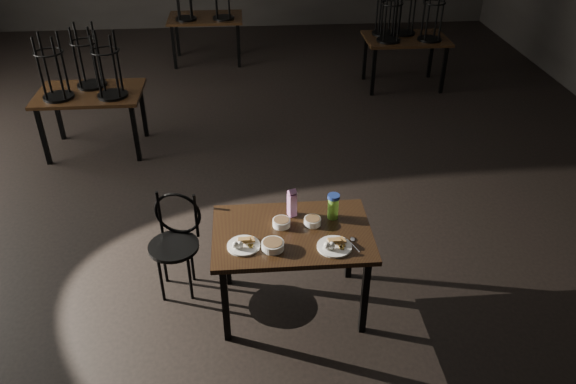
{
  "coord_description": "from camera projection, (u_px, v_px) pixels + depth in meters",
  "views": [
    {
      "loc": [
        0.14,
        -5.29,
        3.28
      ],
      "look_at": [
        0.44,
        -1.52,
        0.85
      ],
      "focal_mm": 35.0,
      "sensor_mm": 36.0,
      "label": 1
    }
  ],
  "objects": [
    {
      "name": "bentwood_chair",
      "position": [
        176.0,
        236.0,
        4.56
      ],
      "size": [
        0.44,
        0.43,
        0.87
      ],
      "rotation": [
        0.0,
        0.0,
        -0.22
      ],
      "color": "black",
      "rests_on": "ground"
    },
    {
      "name": "bg_table_left",
      "position": [
        88.0,
        90.0,
        6.46
      ],
      "size": [
        1.2,
        0.8,
        1.48
      ],
      "color": "black",
      "rests_on": "ground"
    },
    {
      "name": "spoon",
      "position": [
        353.0,
        240.0,
        4.12
      ],
      "size": [
        0.06,
        0.19,
        0.01
      ],
      "color": "silver",
      "rests_on": "main_table"
    },
    {
      "name": "bowl_far",
      "position": [
        312.0,
        221.0,
        4.29
      ],
      "size": [
        0.13,
        0.13,
        0.05
      ],
      "color": "white",
      "rests_on": "main_table"
    },
    {
      "name": "plate_right",
      "position": [
        334.0,
        245.0,
        4.04
      ],
      "size": [
        0.25,
        0.25,
        0.08
      ],
      "color": "white",
      "rests_on": "main_table"
    },
    {
      "name": "bg_table_far",
      "position": [
        205.0,
        17.0,
        9.1
      ],
      "size": [
        1.2,
        0.8,
        1.48
      ],
      "color": "black",
      "rests_on": "ground"
    },
    {
      "name": "bg_table_right",
      "position": [
        404.0,
        34.0,
        8.18
      ],
      "size": [
        1.2,
        0.8,
        1.48
      ],
      "color": "black",
      "rests_on": "ground"
    },
    {
      "name": "juice_carton",
      "position": [
        292.0,
        203.0,
        4.34
      ],
      "size": [
        0.08,
        0.08,
        0.24
      ],
      "color": "#911A80",
      "rests_on": "main_table"
    },
    {
      "name": "main_table",
      "position": [
        292.0,
        240.0,
        4.26
      ],
      "size": [
        1.2,
        0.8,
        0.75
      ],
      "color": "black",
      "rests_on": "ground"
    },
    {
      "name": "bowl_big",
      "position": [
        273.0,
        245.0,
        4.03
      ],
      "size": [
        0.16,
        0.16,
        0.06
      ],
      "color": "white",
      "rests_on": "main_table"
    },
    {
      "name": "water_bottle",
      "position": [
        333.0,
        206.0,
        4.32
      ],
      "size": [
        0.11,
        0.11,
        0.21
      ],
      "color": "#84E343",
      "rests_on": "main_table"
    },
    {
      "name": "bowl_near",
      "position": [
        281.0,
        222.0,
        4.27
      ],
      "size": [
        0.14,
        0.14,
        0.05
      ],
      "color": "white",
      "rests_on": "main_table"
    },
    {
      "name": "plate_left",
      "position": [
        243.0,
        244.0,
        4.05
      ],
      "size": [
        0.24,
        0.24,
        0.08
      ],
      "color": "white",
      "rests_on": "main_table"
    }
  ]
}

